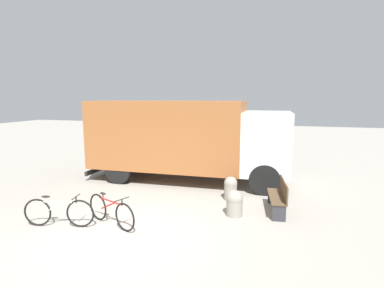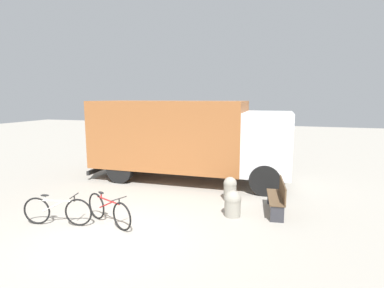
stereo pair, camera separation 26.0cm
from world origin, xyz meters
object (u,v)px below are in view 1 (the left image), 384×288
object	(u,v)px
bicycle_middle	(111,211)
bollard_far_bench	(231,188)
bicycle_near	(59,212)
delivery_truck	(186,136)
park_bench	(279,195)
bollard_near_bench	(234,203)

from	to	relation	value
bicycle_middle	bollard_far_bench	world-z (taller)	bicycle_middle
bicycle_near	bollard_far_bench	xyz separation A→B (m)	(3.77, 3.16, 0.01)
delivery_truck	bicycle_middle	world-z (taller)	delivery_truck
bicycle_middle	bollard_far_bench	distance (m)	3.76
delivery_truck	bicycle_near	xyz separation A→B (m)	(-1.74, -4.98, -1.34)
delivery_truck	park_bench	world-z (taller)	delivery_truck
delivery_truck	park_bench	distance (m)	4.44
bollard_near_bench	bollard_far_bench	bearing A→B (deg)	103.63
park_bench	bicycle_middle	size ratio (longest dim) A/B	0.90
bicycle_near	bicycle_middle	size ratio (longest dim) A/B	1.05
bollard_near_bench	bollard_far_bench	size ratio (longest dim) A/B	0.96
bicycle_middle	bollard_near_bench	xyz separation A→B (m)	(2.88, 1.48, -0.01)
park_bench	bollard_near_bench	bearing A→B (deg)	111.02
delivery_truck	bollard_far_bench	world-z (taller)	delivery_truck
delivery_truck	bollard_near_bench	xyz separation A→B (m)	(2.33, -3.07, -1.35)
delivery_truck	bollard_near_bench	world-z (taller)	delivery_truck
delivery_truck	bollard_near_bench	distance (m)	4.08
park_bench	delivery_truck	bearing A→B (deg)	48.17
bicycle_middle	bollard_far_bench	bearing A→B (deg)	69.28
park_bench	bollard_near_bench	size ratio (longest dim) A/B	2.12
bicycle_near	delivery_truck	bearing A→B (deg)	58.17
park_bench	bollard_far_bench	world-z (taller)	park_bench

